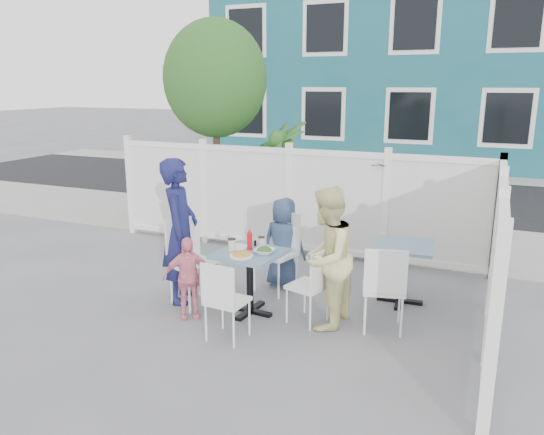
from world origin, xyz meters
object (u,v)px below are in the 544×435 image
at_px(chair_near, 223,296).
at_px(utility_cabinet, 193,184).
at_px(man, 180,231).
at_px(chair_left, 189,254).
at_px(toddler, 188,277).
at_px(chair_back, 280,245).
at_px(boy, 284,243).
at_px(main_table, 250,266).
at_px(woman, 326,258).
at_px(chair_right, 313,281).
at_px(spare_table, 402,258).

bearing_deg(chair_near, utility_cabinet, 128.87).
distance_m(utility_cabinet, man, 4.36).
xyz_separation_m(chair_left, toddler, (0.20, -0.37, -0.13)).
xyz_separation_m(chair_back, toddler, (-0.62, -1.16, -0.11)).
bearing_deg(toddler, chair_left, 85.37).
bearing_deg(chair_left, boy, 161.85).
height_order(main_table, man, man).
bearing_deg(utility_cabinet, woman, -44.52).
xyz_separation_m(chair_near, man, (-0.96, 0.75, 0.37)).
bearing_deg(utility_cabinet, chair_near, -56.18).
relative_size(utility_cabinet, main_table, 1.57).
relative_size(chair_left, chair_right, 1.20).
xyz_separation_m(woman, boy, (-0.83, 0.88, -0.18)).
height_order(chair_back, woman, woman).
height_order(chair_right, toddler, toddler).
distance_m(chair_back, woman, 1.16).
bearing_deg(spare_table, woman, -124.56).
distance_m(utility_cabinet, spare_table, 5.38).
xyz_separation_m(spare_table, boy, (-1.47, -0.05, 0.02)).
relative_size(man, boy, 1.48).
xyz_separation_m(chair_left, chair_back, (0.82, 0.79, -0.02)).
xyz_separation_m(chair_left, woman, (1.66, 0.02, 0.17)).
height_order(chair_near, woman, woman).
height_order(utility_cabinet, chair_near, utility_cabinet).
bearing_deg(chair_right, boy, 54.60).
xyz_separation_m(utility_cabinet, main_table, (3.04, -3.82, -0.03)).
bearing_deg(toddler, chair_near, -62.96).
height_order(chair_back, chair_near, chair_back).
height_order(utility_cabinet, spare_table, utility_cabinet).
xyz_separation_m(spare_table, chair_near, (-1.46, -1.68, -0.07)).
relative_size(chair_left, boy, 0.88).
distance_m(chair_left, chair_back, 1.14).
bearing_deg(spare_table, chair_right, -129.41).
relative_size(utility_cabinet, spare_table, 1.63).
relative_size(chair_back, man, 0.57).
height_order(main_table, toddler, toddler).
height_order(utility_cabinet, chair_back, utility_cabinet).
relative_size(utility_cabinet, toddler, 1.28).
bearing_deg(spare_table, chair_left, -157.63).
xyz_separation_m(utility_cabinet, chair_left, (2.25, -3.81, -0.00)).
bearing_deg(main_table, utility_cabinet, 128.53).
xyz_separation_m(man, toddler, (0.32, -0.39, -0.40)).
distance_m(chair_left, chair_near, 1.12).
bearing_deg(chair_right, chair_left, 106.91).
height_order(utility_cabinet, main_table, utility_cabinet).
bearing_deg(woman, toddler, -70.27).
bearing_deg(chair_back, chair_right, 147.74).
height_order(utility_cabinet, man, man).
relative_size(chair_back, boy, 0.85).
bearing_deg(boy, woman, 136.55).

